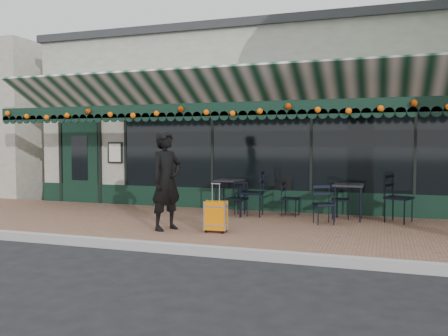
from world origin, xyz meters
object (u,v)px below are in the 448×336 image
(chair_b_left, at_px, (252,193))
(chair_b_right, at_px, (290,199))
(chair_b_front, at_px, (237,199))
(woman, at_px, (166,181))
(cafe_table_a, at_px, (348,188))
(cafe_table_b, at_px, (231,183))
(chair_a_front, at_px, (324,205))
(chair_a_left, at_px, (341,200))
(suitcase, at_px, (216,216))
(chair_a_right, at_px, (399,198))

(chair_b_left, height_order, chair_b_right, chair_b_left)
(chair_b_front, bearing_deg, chair_b_left, 49.49)
(woman, distance_m, cafe_table_a, 3.83)
(cafe_table_b, bearing_deg, chair_a_front, -22.76)
(chair_a_left, relative_size, chair_b_left, 0.79)
(woman, bearing_deg, chair_a_left, -27.53)
(chair_b_left, bearing_deg, cafe_table_b, -126.61)
(cafe_table_b, xyz_separation_m, chair_a_left, (2.50, -0.15, -0.29))
(woman, bearing_deg, chair_b_right, -14.00)
(chair_a_left, distance_m, chair_b_front, 2.20)
(cafe_table_a, relative_size, chair_b_front, 0.96)
(suitcase, relative_size, cafe_table_b, 1.15)
(suitcase, height_order, chair_a_left, suitcase)
(chair_b_front, bearing_deg, chair_a_front, 2.53)
(woman, distance_m, chair_a_front, 3.13)
(suitcase, height_order, chair_a_right, chair_a_right)
(woman, relative_size, chair_b_front, 2.34)
(chair_a_left, bearing_deg, suitcase, -45.30)
(cafe_table_a, distance_m, chair_b_left, 2.05)
(chair_a_right, relative_size, chair_b_front, 1.26)
(chair_a_front, xyz_separation_m, chair_b_left, (-1.62, 0.56, 0.12))
(cafe_table_a, relative_size, chair_a_front, 0.97)
(woman, relative_size, chair_a_left, 2.30)
(chair_b_left, bearing_deg, chair_a_right, 87.55)
(cafe_table_b, bearing_deg, cafe_table_a, -5.40)
(cafe_table_b, height_order, chair_b_front, chair_b_front)
(cafe_table_a, xyz_separation_m, chair_a_left, (-0.16, 0.10, -0.27))
(woman, distance_m, chair_b_left, 2.39)
(woman, xyz_separation_m, chair_b_left, (1.05, 2.11, -0.41))
(chair_a_right, distance_m, chair_a_front, 1.57)
(chair_a_left, distance_m, chair_b_left, 1.89)
(cafe_table_b, xyz_separation_m, chair_b_front, (0.34, -0.58, -0.30))
(suitcase, xyz_separation_m, cafe_table_a, (2.14, 2.20, 0.38))
(chair_b_front, bearing_deg, chair_a_right, 18.86)
(cafe_table_a, xyz_separation_m, chair_b_right, (-1.24, 0.15, -0.30))
(chair_a_front, relative_size, chair_b_front, 0.99)
(chair_a_front, bearing_deg, chair_a_right, 1.75)
(chair_a_right, distance_m, chair_b_right, 2.23)
(chair_a_left, xyz_separation_m, chair_b_right, (-1.08, 0.04, -0.02))
(woman, height_order, chair_b_right, woman)
(suitcase, relative_size, chair_b_left, 0.88)
(chair_a_front, bearing_deg, cafe_table_a, 34.17)
(woman, height_order, chair_a_left, woman)
(suitcase, bearing_deg, chair_a_front, 35.40)
(chair_a_right, height_order, chair_b_front, chair_a_right)
(cafe_table_b, distance_m, chair_a_front, 2.45)
(woman, bearing_deg, cafe_table_a, -30.31)
(suitcase, relative_size, chair_a_front, 1.14)
(cafe_table_a, relative_size, chair_a_right, 0.77)
(suitcase, distance_m, chair_a_right, 3.83)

